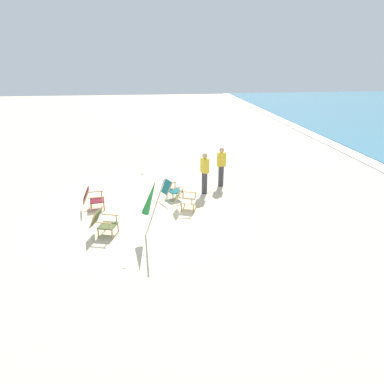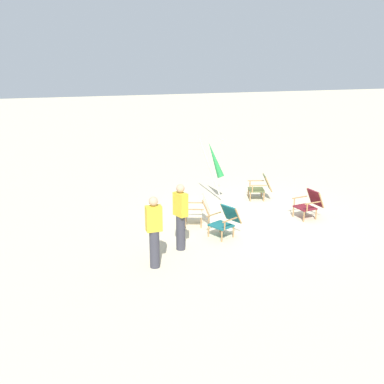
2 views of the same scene
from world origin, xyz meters
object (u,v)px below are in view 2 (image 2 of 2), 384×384
object	(u,v)px
beach_chair_far_center	(310,203)
person_near_chairs	(181,216)
beach_chair_back_left	(226,220)
umbrella_furled_green	(215,160)
beach_chair_front_right	(199,210)
beach_chair_back_right	(261,186)
person_by_waterline	(154,232)

from	to	relation	value
beach_chair_far_center	person_near_chairs	xyz separation A→B (m)	(-1.04, 4.12, 0.41)
beach_chair_back_left	umbrella_furled_green	bearing A→B (deg)	-14.20
beach_chair_front_right	beach_chair_far_center	xyz separation A→B (m)	(-0.37, -3.20, -0.00)
beach_chair_far_center	umbrella_furled_green	bearing A→B (deg)	41.12
beach_chair_back_right	person_by_waterline	distance (m)	5.73
beach_chair_far_center	person_near_chairs	world-z (taller)	person_near_chairs
beach_chair_back_left	beach_chair_far_center	world-z (taller)	beach_chair_far_center
beach_chair_front_right	person_near_chairs	size ratio (longest dim) A/B	0.52
beach_chair_front_right	beach_chair_back_left	xyz separation A→B (m)	(-0.92, -0.42, -0.00)
person_near_chairs	beach_chair_back_right	bearing A→B (deg)	-49.89
beach_chair_front_right	umbrella_furled_green	xyz separation A→B (m)	(1.98, -1.15, 0.87)
beach_chair_back_right	umbrella_furled_green	world-z (taller)	umbrella_furled_green
beach_chair_far_center	beach_chair_back_right	xyz separation A→B (m)	(1.94, 0.59, -0.00)
beach_chair_far_center	beach_chair_back_right	world-z (taller)	beach_chair_far_center
beach_chair_front_right	beach_chair_back_left	size ratio (longest dim) A/B	0.93
beach_chair_back_right	umbrella_furled_green	distance (m)	1.75
beach_chair_back_right	person_near_chairs	world-z (taller)	person_near_chairs
beach_chair_front_right	person_near_chairs	bearing A→B (deg)	146.85
beach_chair_back_left	person_by_waterline	distance (m)	2.50
person_by_waterline	beach_chair_back_left	bearing A→B (deg)	-60.13
beach_chair_far_center	umbrella_furled_green	xyz separation A→B (m)	(2.35, 2.05, 0.87)
beach_chair_back_left	beach_chair_front_right	bearing A→B (deg)	24.40
person_near_chairs	umbrella_furled_green	bearing A→B (deg)	-31.44
beach_chair_back_right	person_by_waterline	xyz separation A→B (m)	(-3.72, 4.34, 0.41)
beach_chair_front_right	umbrella_furled_green	bearing A→B (deg)	-30.18
umbrella_furled_green	person_by_waterline	size ratio (longest dim) A/B	1.22
person_by_waterline	person_near_chairs	bearing A→B (deg)	-47.37
umbrella_furled_green	person_near_chairs	xyz separation A→B (m)	(-3.39, 2.07, -0.46)
person_near_chairs	person_by_waterline	size ratio (longest dim) A/B	1.00
beach_chair_far_center	umbrella_furled_green	distance (m)	3.24
beach_chair_front_right	beach_chair_far_center	size ratio (longest dim) A/B	1.06
beach_chair_front_right	person_near_chairs	xyz separation A→B (m)	(-1.41, 0.92, 0.41)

